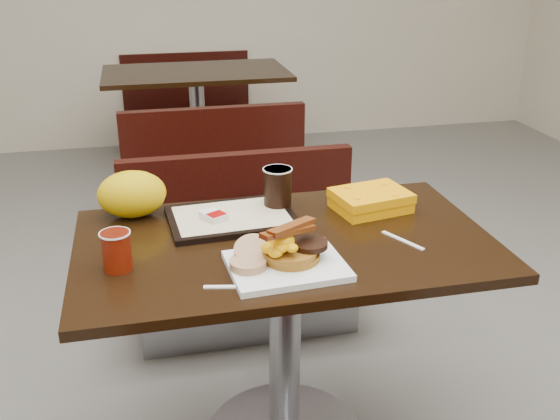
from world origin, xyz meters
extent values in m
cube|color=white|center=(-0.04, -0.17, 0.76)|extent=(0.32, 0.25, 0.02)
cylinder|color=#8F6117|center=(-0.02, -0.15, 0.78)|extent=(0.17, 0.17, 0.03)
cylinder|color=black|center=(0.03, -0.15, 0.81)|extent=(0.10, 0.10, 0.01)
ellipsoid|color=#FFBE05|center=(-0.04, -0.17, 0.83)|extent=(0.11, 0.10, 0.05)
cylinder|color=tan|center=(-0.14, -0.18, 0.78)|extent=(0.10, 0.10, 0.02)
cylinder|color=tan|center=(-0.12, -0.13, 0.79)|extent=(0.13, 0.13, 0.06)
cylinder|color=#991D05|center=(-0.47, -0.08, 0.80)|extent=(0.10, 0.10, 0.11)
cube|color=white|center=(0.33, -0.08, 0.75)|extent=(0.08, 0.14, 0.00)
cube|color=#B04B07|center=(-0.17, 0.10, 0.75)|extent=(0.04, 0.03, 0.01)
cube|color=#8C0504|center=(0.04, -0.03, 0.75)|extent=(0.04, 0.03, 0.01)
cube|color=black|center=(-0.13, 0.17, 0.76)|extent=(0.40, 0.30, 0.02)
cube|color=silver|center=(-0.19, 0.15, 0.78)|extent=(0.09, 0.09, 0.02)
cylinder|color=black|center=(0.03, 0.22, 0.83)|extent=(0.11, 0.11, 0.12)
cube|color=orange|center=(0.32, 0.16, 0.78)|extent=(0.26, 0.21, 0.06)
ellipsoid|color=#CBB506|center=(-0.43, 0.27, 0.82)|extent=(0.26, 0.23, 0.15)
camera|label=1|loc=(-0.38, -1.62, 1.56)|focal=40.92mm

